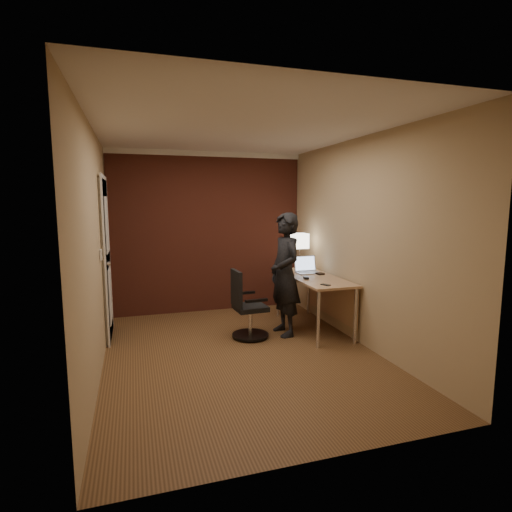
# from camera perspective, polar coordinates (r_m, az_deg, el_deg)

# --- Properties ---
(room) EXTENTS (4.00, 4.00, 4.00)m
(room) POSITION_cam_1_polar(r_m,az_deg,el_deg) (5.87, -8.71, 4.10)
(room) COLOR brown
(room) RESTS_ON ground
(desk) EXTENTS (0.60, 1.50, 0.73)m
(desk) POSITION_cam_1_polar(r_m,az_deg,el_deg) (5.53, 8.84, -4.16)
(desk) COLOR tan
(desk) RESTS_ON ground
(desk_lamp) EXTENTS (0.22, 0.22, 0.54)m
(desk_lamp) POSITION_cam_1_polar(r_m,az_deg,el_deg) (6.00, 6.24, 2.10)
(desk_lamp) COLOR silver
(desk_lamp) RESTS_ON desk
(laptop) EXTENTS (0.34, 0.27, 0.23)m
(laptop) POSITION_cam_1_polar(r_m,az_deg,el_deg) (5.75, 7.25, -1.72)
(laptop) COLOR silver
(laptop) RESTS_ON desk
(mouse) EXTENTS (0.08, 0.11, 0.03)m
(mouse) POSITION_cam_1_polar(r_m,az_deg,el_deg) (5.28, 7.16, -3.09)
(mouse) COLOR black
(mouse) RESTS_ON desk
(phone) EXTENTS (0.10, 0.13, 0.01)m
(phone) POSITION_cam_1_polar(r_m,az_deg,el_deg) (4.93, 9.91, -4.07)
(phone) COLOR black
(phone) RESTS_ON desk
(wallet) EXTENTS (0.10, 0.12, 0.02)m
(wallet) POSITION_cam_1_polar(r_m,az_deg,el_deg) (5.63, 9.13, -2.51)
(wallet) COLOR black
(wallet) RESTS_ON desk
(office_chair) EXTENTS (0.47, 0.50, 0.87)m
(office_chair) POSITION_cam_1_polar(r_m,az_deg,el_deg) (5.12, -1.40, -7.56)
(office_chair) COLOR black
(office_chair) RESTS_ON ground
(person) EXTENTS (0.42, 0.61, 1.60)m
(person) POSITION_cam_1_polar(r_m,az_deg,el_deg) (5.19, 4.17, -2.64)
(person) COLOR black
(person) RESTS_ON ground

